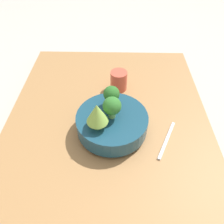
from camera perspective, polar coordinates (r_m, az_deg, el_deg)
ground_plane at (r=0.80m, az=-1.06°, el=-4.95°), size 6.00×6.00×0.00m
table at (r=0.78m, az=-1.08°, el=-3.89°), size 0.95×0.72×0.05m
bowl at (r=0.71m, az=0.00°, el=-2.83°), size 0.23×0.23×0.07m
broccoli_floret_right at (r=0.69m, az=-0.14°, el=4.47°), size 0.05×0.05×0.08m
romanesco_piece_far at (r=0.62m, az=-3.92°, el=-0.53°), size 0.06×0.06×0.09m
broccoli_floret_center at (r=0.66m, az=0.00°, el=1.47°), size 0.06×0.06×0.07m
cup at (r=0.88m, az=1.77°, el=8.21°), size 0.07×0.07×0.08m
fork at (r=0.74m, az=14.10°, el=-7.08°), size 0.15×0.08×0.01m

